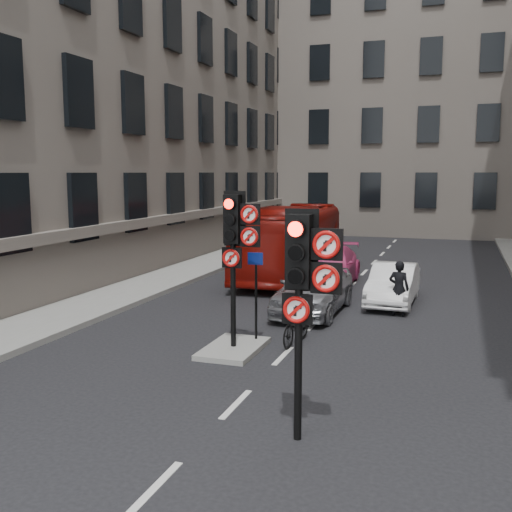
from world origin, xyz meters
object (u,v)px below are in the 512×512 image
Objects in this scene: car_white at (393,284)px; motorcyclist at (399,288)px; bus_red at (292,241)px; motorcycle at (296,325)px; signal_far at (236,235)px; signal_near at (305,276)px; car_silver at (314,288)px; car_pink at (328,267)px; info_sign at (256,283)px.

car_white is 2.35× the size of motorcyclist.
motorcycle is at bearing -76.37° from bus_red.
signal_far is at bearing -83.74° from bus_red.
motorcyclist reaches higher than motorcycle.
bus_red is (-4.21, 14.65, -1.20)m from signal_near.
signal_near is 8.81m from car_silver.
signal_far is 8.87m from car_pink.
signal_far is 1.44m from info_sign.
signal_near is 8.95m from motorcyclist.
signal_far is at bearing -112.91° from car_white.
motorcycle is (-1.45, 5.01, -2.10)m from signal_near.
signal_near reaches higher than car_white.
car_silver is 0.89× the size of car_pink.
info_sign is (-2.65, -5.67, 0.86)m from car_white.
signal_far reaches higher than info_sign.
info_sign reaches higher than motorcyclist.
info_sign reaches higher than car_pink.
signal_far is at bearing -131.92° from motorcycle.
car_silver is at bearing -71.45° from bus_red.
car_pink is (-0.48, 4.22, -0.03)m from car_silver.
motorcyclist is 0.76× the size of info_sign.
motorcycle is (2.76, -9.64, -0.89)m from bus_red.
signal_near is 5.42m from info_sign.
signal_near is 0.73× the size of car_pink.
signal_near is 1.69× the size of info_sign.
signal_near is at bearing -56.98° from signal_far.
car_white is 0.38× the size of bus_red.
signal_near is 0.36× the size of bus_red.
motorcycle is (0.38, -3.41, -0.26)m from car_silver.
signal_far is 4.89m from car_silver.
info_sign is at bearing -93.11° from car_pink.
car_pink is at bearing 88.09° from signal_far.
bus_red is at bearing 94.45° from info_sign.
motorcycle is 1.00× the size of motorcyclist.
info_sign is (-0.07, -7.90, 0.78)m from car_pink.
car_white is 0.78× the size of car_pink.
car_pink is 7.94m from info_sign.
car_white is 5.67m from motorcycle.
car_pink is 3.02× the size of motorcyclist.
signal_far is (-2.60, 4.00, 0.12)m from signal_near.
signal_far is 0.73× the size of car_pink.
car_white is (2.10, 1.99, -0.12)m from car_silver.
info_sign is (1.82, -9.91, 0.11)m from bus_red.
signal_far is at bearing 123.02° from signal_near.
car_silver is at bearing 102.28° from signal_near.
signal_near is at bearing -69.25° from info_sign.
bus_red is at bearing -43.05° from motorcyclist.
motorcyclist is at bearing 56.16° from signal_far.
motorcycle is at bearing -82.19° from car_silver.
car_silver is 2.45m from motorcyclist.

